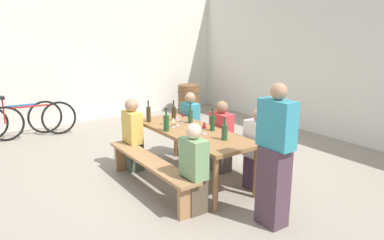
{
  "coord_description": "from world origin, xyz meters",
  "views": [
    {
      "loc": [
        4.07,
        -2.83,
        2.16
      ],
      "look_at": [
        0.0,
        0.0,
        0.9
      ],
      "focal_mm": 33.56,
      "sensor_mm": 36.0,
      "label": 1
    }
  ],
  "objects_px": {
    "bench_far": "(228,147)",
    "standing_host": "(275,159)",
    "wine_glass_2": "(204,125)",
    "parked_bicycle_1": "(17,119)",
    "parked_bicycle_0": "(32,120)",
    "bench_near": "(150,166)",
    "wine_glass_0": "(173,120)",
    "wine_glass_3": "(164,118)",
    "wine_glass_1": "(183,114)",
    "seated_guest_far_1": "(221,138)",
    "wine_barrel": "(189,99)",
    "wine_glass_4": "(177,118)",
    "wine_bottle_1": "(190,116)",
    "wine_bottle_5": "(174,113)",
    "seated_guest_far_0": "(190,126)",
    "wine_bottle_4": "(166,123)",
    "wine_bottle_3": "(212,123)",
    "seated_guest_near_0": "(133,136)",
    "seated_guest_far_2": "(258,152)",
    "wine_bottle_0": "(225,132)",
    "wine_bottle_2": "(149,114)",
    "tasting_table": "(192,135)",
    "seated_guest_near_1": "(194,171)"
  },
  "relations": [
    {
      "from": "bench_near",
      "to": "wine_barrel",
      "type": "height_order",
      "value": "wine_barrel"
    },
    {
      "from": "wine_glass_3",
      "to": "seated_guest_far_1",
      "type": "distance_m",
      "value": 0.92
    },
    {
      "from": "wine_glass_3",
      "to": "seated_guest_near_0",
      "type": "relative_size",
      "value": 0.13
    },
    {
      "from": "wine_barrel",
      "to": "parked_bicycle_1",
      "type": "relative_size",
      "value": 0.43
    },
    {
      "from": "wine_glass_2",
      "to": "wine_barrel",
      "type": "height_order",
      "value": "wine_glass_2"
    },
    {
      "from": "wine_glass_2",
      "to": "wine_glass_3",
      "type": "relative_size",
      "value": 1.28
    },
    {
      "from": "wine_glass_1",
      "to": "wine_glass_4",
      "type": "relative_size",
      "value": 1.13
    },
    {
      "from": "wine_glass_2",
      "to": "seated_guest_near_1",
      "type": "bearing_deg",
      "value": -45.46
    },
    {
      "from": "wine_bottle_5",
      "to": "parked_bicycle_0",
      "type": "bearing_deg",
      "value": -152.16
    },
    {
      "from": "bench_far",
      "to": "standing_host",
      "type": "xyz_separation_m",
      "value": [
        1.56,
        -0.68,
        0.42
      ]
    },
    {
      "from": "wine_bottle_3",
      "to": "wine_glass_0",
      "type": "distance_m",
      "value": 0.6
    },
    {
      "from": "wine_bottle_4",
      "to": "seated_guest_near_0",
      "type": "relative_size",
      "value": 0.29
    },
    {
      "from": "wine_bottle_4",
      "to": "wine_glass_1",
      "type": "height_order",
      "value": "wine_bottle_4"
    },
    {
      "from": "bench_far",
      "to": "seated_guest_near_0",
      "type": "xyz_separation_m",
      "value": [
        -0.83,
        -1.24,
        0.19
      ]
    },
    {
      "from": "bench_near",
      "to": "wine_glass_0",
      "type": "height_order",
      "value": "wine_glass_0"
    },
    {
      "from": "seated_guest_far_0",
      "to": "bench_near",
      "type": "bearing_deg",
      "value": 34.14
    },
    {
      "from": "standing_host",
      "to": "wine_bottle_1",
      "type": "bearing_deg",
      "value": -5.93
    },
    {
      "from": "wine_bottle_4",
      "to": "wine_glass_2",
      "type": "distance_m",
      "value": 0.56
    },
    {
      "from": "bench_near",
      "to": "seated_guest_far_2",
      "type": "bearing_deg",
      "value": 57.68
    },
    {
      "from": "wine_bottle_1",
      "to": "seated_guest_far_0",
      "type": "relative_size",
      "value": 0.27
    },
    {
      "from": "standing_host",
      "to": "parked_bicycle_0",
      "type": "xyz_separation_m",
      "value": [
        -5.13,
        -1.49,
        -0.41
      ]
    },
    {
      "from": "wine_bottle_5",
      "to": "seated_guest_far_1",
      "type": "height_order",
      "value": "seated_guest_far_1"
    },
    {
      "from": "tasting_table",
      "to": "wine_glass_3",
      "type": "height_order",
      "value": "wine_glass_3"
    },
    {
      "from": "wine_glass_4",
      "to": "parked_bicycle_0",
      "type": "bearing_deg",
      "value": -156.02
    },
    {
      "from": "wine_glass_3",
      "to": "wine_barrel",
      "type": "xyz_separation_m",
      "value": [
        -3.13,
        2.58,
        -0.47
      ]
    },
    {
      "from": "wine_glass_3",
      "to": "wine_glass_4",
      "type": "bearing_deg",
      "value": 43.89
    },
    {
      "from": "wine_glass_3",
      "to": "parked_bicycle_0",
      "type": "relative_size",
      "value": 0.08
    },
    {
      "from": "wine_glass_1",
      "to": "seated_guest_far_1",
      "type": "xyz_separation_m",
      "value": [
        0.47,
        0.4,
        -0.35
      ]
    },
    {
      "from": "wine_glass_4",
      "to": "seated_guest_far_1",
      "type": "height_order",
      "value": "seated_guest_far_1"
    },
    {
      "from": "wine_glass_2",
      "to": "parked_bicycle_1",
      "type": "bearing_deg",
      "value": -156.76
    },
    {
      "from": "wine_bottle_1",
      "to": "wine_glass_4",
      "type": "distance_m",
      "value": 0.25
    },
    {
      "from": "seated_guest_far_2",
      "to": "standing_host",
      "type": "xyz_separation_m",
      "value": [
        0.78,
        -0.53,
        0.24
      ]
    },
    {
      "from": "bench_far",
      "to": "seated_guest_far_2",
      "type": "bearing_deg",
      "value": -10.8
    },
    {
      "from": "wine_bottle_5",
      "to": "seated_guest_far_0",
      "type": "relative_size",
      "value": 0.29
    },
    {
      "from": "parked_bicycle_1",
      "to": "bench_far",
      "type": "bearing_deg",
      "value": -54.6
    },
    {
      "from": "wine_glass_2",
      "to": "standing_host",
      "type": "distance_m",
      "value": 1.31
    },
    {
      "from": "wine_bottle_0",
      "to": "seated_guest_near_1",
      "type": "distance_m",
      "value": 0.74
    },
    {
      "from": "wine_bottle_2",
      "to": "wine_bottle_3",
      "type": "xyz_separation_m",
      "value": [
        0.97,
        0.51,
        -0.01
      ]
    },
    {
      "from": "standing_host",
      "to": "parked_bicycle_1",
      "type": "relative_size",
      "value": 0.93
    },
    {
      "from": "standing_host",
      "to": "parked_bicycle_1",
      "type": "height_order",
      "value": "standing_host"
    },
    {
      "from": "wine_glass_1",
      "to": "seated_guest_far_1",
      "type": "height_order",
      "value": "seated_guest_far_1"
    },
    {
      "from": "wine_glass_0",
      "to": "parked_bicycle_1",
      "type": "xyz_separation_m",
      "value": [
        -3.5,
        -1.58,
        -0.48
      ]
    },
    {
      "from": "wine_glass_4",
      "to": "seated_guest_far_1",
      "type": "xyz_separation_m",
      "value": [
        0.34,
        0.58,
        -0.34
      ]
    },
    {
      "from": "wine_bottle_3",
      "to": "wine_glass_2",
      "type": "distance_m",
      "value": 0.21
    },
    {
      "from": "bench_near",
      "to": "wine_bottle_4",
      "type": "distance_m",
      "value": 0.66
    },
    {
      "from": "wine_bottle_2",
      "to": "seated_guest_far_0",
      "type": "xyz_separation_m",
      "value": [
        -0.06,
        0.83,
        -0.34
      ]
    },
    {
      "from": "wine_bottle_0",
      "to": "standing_host",
      "type": "distance_m",
      "value": 0.94
    },
    {
      "from": "wine_bottle_5",
      "to": "seated_guest_near_0",
      "type": "height_order",
      "value": "seated_guest_near_0"
    },
    {
      "from": "wine_glass_4",
      "to": "wine_bottle_5",
      "type": "bearing_deg",
      "value": 157.61
    },
    {
      "from": "bench_far",
      "to": "wine_barrel",
      "type": "bearing_deg",
      "value": 154.64
    }
  ]
}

